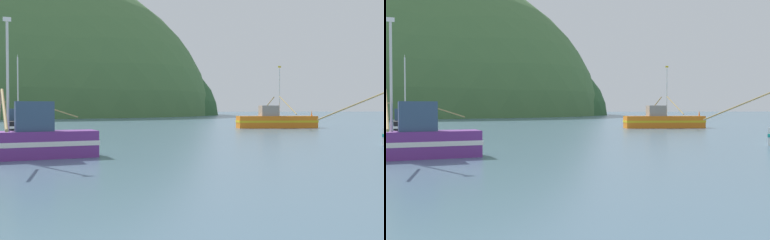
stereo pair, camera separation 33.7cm
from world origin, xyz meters
The scene contains 4 objects.
hill_mid_right centered at (-29.00, 166.60, 0.00)m, with size 143.47×114.77×68.19m, color #2D562D.
fishing_boat_black centered at (-21.51, 42.35, 0.77)m, with size 11.52×7.78×7.56m.
fishing_boat_purple centered at (-20.30, 17.43, 0.83)m, with size 8.88×10.96×6.58m.
fishing_boat_orange centered at (7.72, 44.32, 0.91)m, with size 9.97×13.85×7.53m.
Camera 1 is at (-18.17, -4.98, 2.37)m, focal length 42.14 mm.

